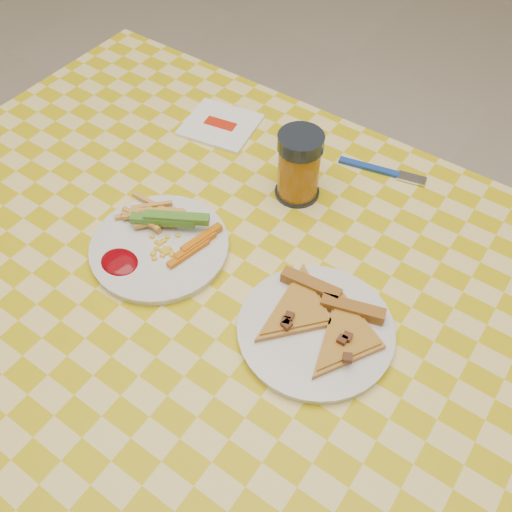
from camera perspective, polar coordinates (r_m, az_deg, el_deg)
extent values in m
plane|color=beige|center=(1.56, -1.50, -18.96)|extent=(8.00, 8.00, 0.00)
cylinder|color=silver|center=(1.60, -10.29, 6.28)|extent=(0.06, 0.06, 0.71)
cube|color=#522B1C|center=(0.91, -2.43, -2.89)|extent=(1.20, 0.80, 0.04)
cylinder|color=silver|center=(0.92, -9.60, 0.82)|extent=(0.24, 0.24, 0.01)
cylinder|color=silver|center=(0.82, 5.97, -7.46)|extent=(0.28, 0.28, 0.01)
cube|color=#1C560D|center=(0.92, -8.61, 3.70)|extent=(0.11, 0.08, 0.02)
cube|color=#CE6609|center=(0.90, -6.11, 1.01)|extent=(0.07, 0.09, 0.02)
ellipsoid|color=#740209|center=(0.91, -13.49, -0.63)|extent=(0.06, 0.05, 0.01)
cube|color=#A45D25|center=(0.85, 5.51, -3.00)|extent=(0.09, 0.03, 0.02)
cube|color=#A45D25|center=(0.83, 9.63, -5.33)|extent=(0.09, 0.05, 0.02)
cylinder|color=black|center=(1.00, 4.12, 6.44)|extent=(0.08, 0.08, 0.01)
cylinder|color=#90530F|center=(0.97, 4.28, 8.45)|extent=(0.07, 0.07, 0.10)
cylinder|color=black|center=(0.93, 4.50, 11.29)|extent=(0.08, 0.08, 0.03)
cube|color=white|center=(1.14, -3.58, 12.95)|extent=(0.16, 0.15, 0.01)
cube|color=red|center=(1.14, -3.59, 13.09)|extent=(0.07, 0.04, 0.00)
cube|color=#163999|center=(1.07, 11.23, 8.72)|extent=(0.11, 0.04, 0.01)
cube|color=silver|center=(1.06, 15.30, 7.50)|extent=(0.05, 0.03, 0.00)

